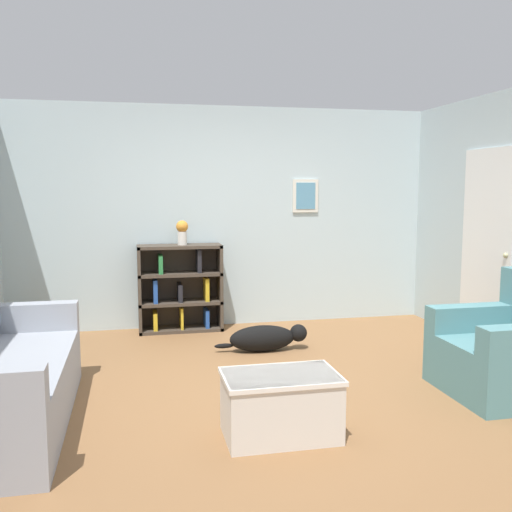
# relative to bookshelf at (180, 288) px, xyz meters

# --- Properties ---
(ground_plane) EXTENTS (14.00, 14.00, 0.00)m
(ground_plane) POSITION_rel_bookshelf_xyz_m (0.55, -2.03, -0.49)
(ground_plane) COLOR brown
(wall_back) EXTENTS (5.60, 0.13, 2.60)m
(wall_back) POSITION_rel_bookshelf_xyz_m (0.55, 0.22, 0.81)
(wall_back) COLOR silver
(wall_back) RESTS_ON ground_plane
(bookshelf) EXTENTS (0.96, 0.34, 1.00)m
(bookshelf) POSITION_rel_bookshelf_xyz_m (0.00, 0.00, 0.00)
(bookshelf) COLOR #42382D
(bookshelf) RESTS_ON ground_plane
(recliner_chair) EXTENTS (0.90, 0.92, 0.96)m
(recliner_chair) POSITION_rel_bookshelf_xyz_m (2.43, -2.61, -0.15)
(recliner_chair) COLOR slate
(recliner_chair) RESTS_ON ground_plane
(coffee_table) EXTENTS (0.77, 0.49, 0.43)m
(coffee_table) POSITION_rel_bookshelf_xyz_m (0.42, -3.01, -0.26)
(coffee_table) COLOR silver
(coffee_table) RESTS_ON ground_plane
(dog) EXTENTS (0.95, 0.24, 0.27)m
(dog) POSITION_rel_bookshelf_xyz_m (0.78, -1.05, -0.35)
(dog) COLOR black
(dog) RESTS_ON ground_plane
(vase) EXTENTS (0.14, 0.14, 0.28)m
(vase) POSITION_rel_bookshelf_xyz_m (0.03, -0.02, 0.67)
(vase) COLOR silver
(vase) RESTS_ON bookshelf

